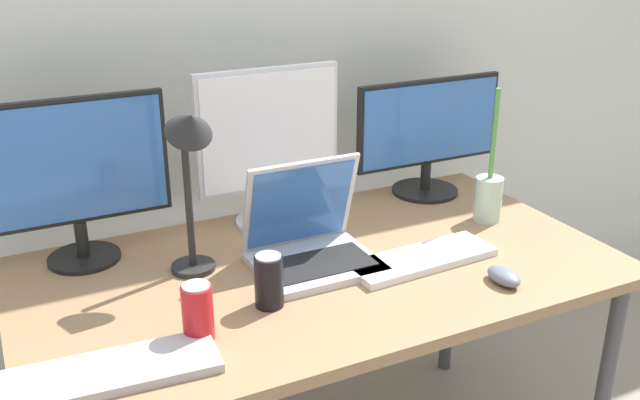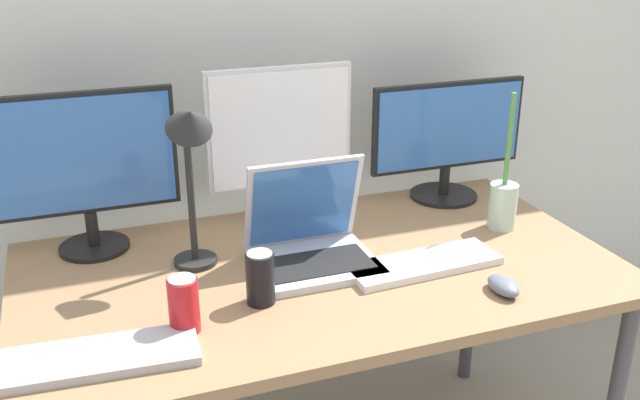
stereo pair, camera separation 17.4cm
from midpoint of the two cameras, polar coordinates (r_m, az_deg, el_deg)
The scene contains 13 objects.
wall_back at distance 2.18m, azimuth -9.46°, elevation 14.53°, with size 7.00×0.08×2.60m, color silver.
work_desk at distance 1.84m, azimuth -2.72°, elevation -7.08°, with size 1.50×0.82×0.74m.
monitor_left at distance 1.88m, azimuth -21.70°, elevation 1.95°, with size 0.47×0.18×0.43m.
monitor_center at distance 1.98m, azimuth -6.61°, elevation 4.52°, with size 0.41×0.20×0.45m.
monitor_right at distance 2.23m, azimuth 6.47°, elevation 5.34°, with size 0.50×0.21×0.37m.
laptop_silver at distance 1.80m, azimuth -3.59°, elevation -3.34°, with size 0.30×0.26×0.27m.
keyboard_main at distance 1.83m, azimuth 5.47°, elevation -4.78°, with size 0.39×0.13×0.02m, color white.
keyboard_aux at distance 1.49m, azimuth -19.71°, elevation -12.94°, with size 0.41×0.14×0.02m, color #B2B2B7.
mouse_by_keyboard at distance 1.76m, azimuth 11.78°, elevation -6.06°, with size 0.06×0.10×0.04m, color slate.
soda_can_near_keyboard at distance 1.62m, azimuth -7.20°, elevation -6.52°, with size 0.07×0.07×0.13m.
soda_can_by_laptop at distance 1.53m, azimuth -13.03°, elevation -8.82°, with size 0.07×0.07×0.13m.
bamboo_vase at distance 2.09m, azimuth 11.04°, elevation 0.32°, with size 0.08×0.08×0.39m.
desk_lamp at distance 1.68m, azimuth -13.27°, elevation 3.15°, with size 0.11×0.18×0.45m.
Camera 1 is at (-0.71, -1.45, 1.57)m, focal length 40.00 mm.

